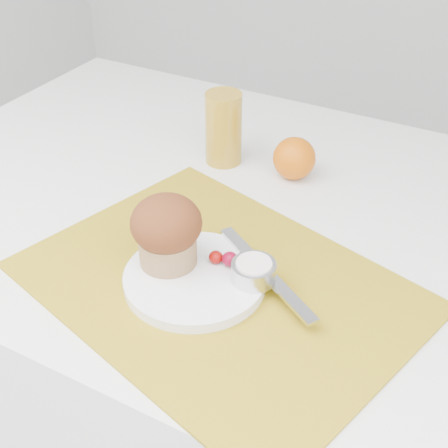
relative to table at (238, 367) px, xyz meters
The scene contains 11 objects.
table is the anchor object (origin of this frame).
placemat 0.42m from the table, 71.96° to the right, with size 0.50×0.37×0.00m, color #A28416.
plate 0.44m from the table, 80.62° to the right, with size 0.19×0.19×0.02m, color white.
ramekin 0.45m from the table, 58.41° to the right, with size 0.06×0.06×0.03m, color #BCBCC0.
cream 0.46m from the table, 58.41° to the right, with size 0.05×0.05×0.01m, color white.
raspberry_near 0.44m from the table, 74.62° to the right, with size 0.02×0.02×0.02m, color #630502.
raspberry_far 0.44m from the table, 68.14° to the right, with size 0.02×0.02×0.02m, color #5A0216.
butter_knife 0.44m from the table, 53.33° to the right, with size 0.21×0.02×0.01m, color #B6B9BF.
orange 0.43m from the table, 73.34° to the left, with size 0.07×0.07×0.07m, color #DA6207.
juice_glass 0.46m from the table, 130.08° to the left, with size 0.06×0.06×0.13m, color #B48B21.
muffin 0.49m from the table, 93.65° to the right, with size 0.10×0.10×0.10m.
Camera 1 is at (0.37, -0.68, 1.30)m, focal length 50.00 mm.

